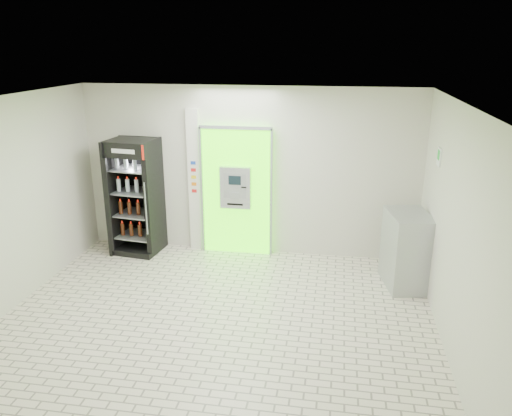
# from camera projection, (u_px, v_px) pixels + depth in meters

# --- Properties ---
(ground) EXTENTS (6.00, 6.00, 0.00)m
(ground) POSITION_uv_depth(u_px,v_px,m) (217.00, 319.00, 6.97)
(ground) COLOR beige
(ground) RESTS_ON ground
(room_shell) EXTENTS (6.00, 6.00, 6.00)m
(room_shell) POSITION_uv_depth(u_px,v_px,m) (213.00, 193.00, 6.40)
(room_shell) COLOR beige
(room_shell) RESTS_ON ground
(atm_assembly) EXTENTS (1.30, 0.24, 2.33)m
(atm_assembly) POSITION_uv_depth(u_px,v_px,m) (237.00, 190.00, 8.90)
(atm_assembly) COLOR #42F006
(atm_assembly) RESTS_ON ground
(pillar) EXTENTS (0.22, 0.11, 2.60)m
(pillar) POSITION_uv_depth(u_px,v_px,m) (195.00, 181.00, 9.01)
(pillar) COLOR silver
(pillar) RESTS_ON ground
(beverage_cooler) EXTENTS (0.86, 0.80, 2.09)m
(beverage_cooler) POSITION_uv_depth(u_px,v_px,m) (136.00, 199.00, 8.99)
(beverage_cooler) COLOR black
(beverage_cooler) RESTS_ON ground
(steel_cabinet) EXTENTS (0.76, 0.99, 1.20)m
(steel_cabinet) POSITION_uv_depth(u_px,v_px,m) (407.00, 250.00, 7.79)
(steel_cabinet) COLOR #9FA1A6
(steel_cabinet) RESTS_ON ground
(exit_sign) EXTENTS (0.02, 0.22, 0.26)m
(exit_sign) POSITION_uv_depth(u_px,v_px,m) (439.00, 157.00, 7.15)
(exit_sign) COLOR white
(exit_sign) RESTS_ON room_shell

